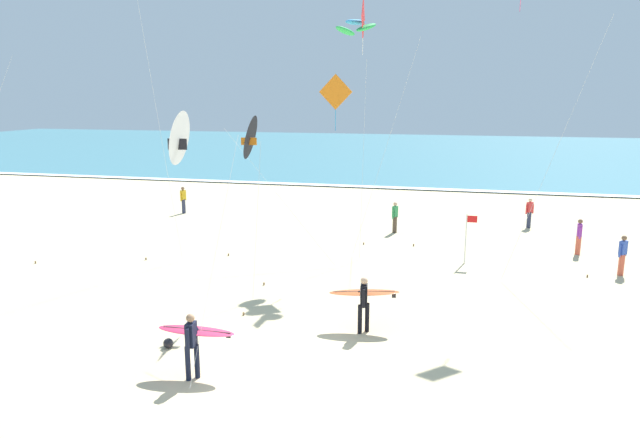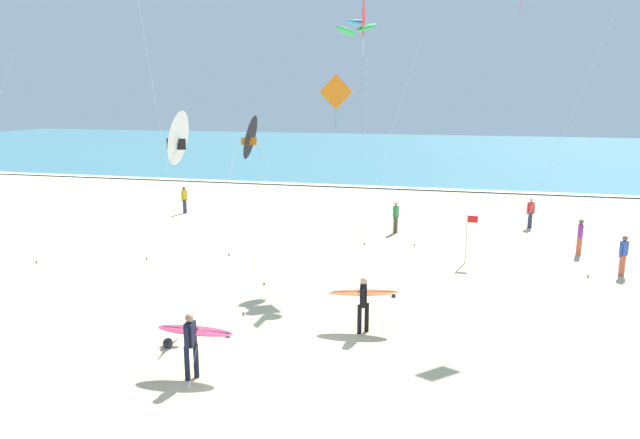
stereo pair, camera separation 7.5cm
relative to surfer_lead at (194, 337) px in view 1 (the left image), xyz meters
The scene contains 17 objects.
ground_plane 2.34m from the surfer_lead, 28.13° to the left, with size 160.00×160.00×0.00m, color beige.
ocean_water 60.57m from the surfer_lead, 88.25° to the left, with size 160.00×60.00×0.08m, color teal.
shoreline_foam 30.91m from the surfer_lead, 86.57° to the left, with size 160.00×1.04×0.01m, color white.
surfer_lead is the anchor object (origin of this frame).
surfer_trailing 5.28m from the surfer_lead, 46.84° to the left, with size 2.16×1.06×1.71m.
kite_diamond_scarlet_mid 14.35m from the surfer_lead, 79.01° to the left, with size 0.38×3.42×10.60m.
kite_delta_ivory_far 4.99m from the surfer_lead, 73.25° to the right, with size 0.80×5.55×6.59m.
kite_delta_charcoal_high 7.04m from the surfer_lead, 94.83° to the left, with size 0.62×2.50×6.28m.
kite_diamond_amber_low 11.55m from the surfer_lead, 82.66° to the left, with size 5.59×0.76×7.67m.
kite_arc_cobalt_distant 14.59m from the surfer_lead, 81.18° to the left, with size 3.50×3.50×9.84m.
bystander_blue_top 17.02m from the surfer_lead, 42.92° to the left, with size 0.37×0.38×1.59m.
bystander_yellow_top 20.98m from the surfer_lead, 117.42° to the left, with size 0.25×0.49×1.59m.
bystander_red_top 21.78m from the surfer_lead, 63.17° to the left, with size 0.43×0.33×1.59m.
bystander_green_top 16.91m from the surfer_lead, 79.54° to the left, with size 0.29×0.46×1.59m.
bystander_purple_top 18.37m from the surfer_lead, 51.69° to the left, with size 0.22×0.50×1.59m.
lifeguard_flag 13.54m from the surfer_lead, 60.82° to the left, with size 0.45×0.05×2.10m.
beach_ball 2.16m from the surfer_lead, 137.76° to the left, with size 0.28×0.28×0.28m, color black.
Camera 1 is at (4.38, -13.29, 6.90)m, focal length 32.64 mm.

